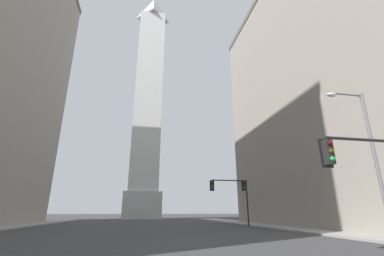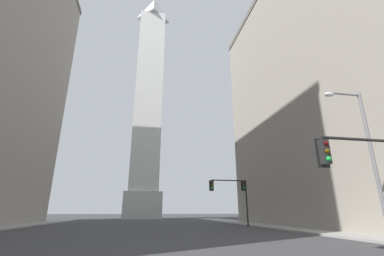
{
  "view_description": "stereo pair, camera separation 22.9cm",
  "coord_description": "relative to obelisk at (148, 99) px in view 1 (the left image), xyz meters",
  "views": [
    {
      "loc": [
        -0.34,
        -0.91,
        1.7
      ],
      "look_at": [
        9.16,
        48.65,
        18.16
      ],
      "focal_mm": 24.0,
      "sensor_mm": 36.0,
      "label": 1
    },
    {
      "loc": [
        -0.12,
        -0.96,
        1.7
      ],
      "look_at": [
        9.16,
        48.65,
        18.16
      ],
      "focal_mm": 24.0,
      "sensor_mm": 36.0,
      "label": 2
    }
  ],
  "objects": [
    {
      "name": "traffic_light_mid_right",
      "position": [
        11.28,
        -33.81,
        -26.97
      ],
      "size": [
        5.01,
        0.52,
        5.6
      ],
      "color": "black",
      "rests_on": "ground_plane"
    },
    {
      "name": "obelisk",
      "position": [
        0.0,
        0.0,
        0.0
      ],
      "size": [
        8.91,
        8.91,
        65.47
      ],
      "color": "silver",
      "rests_on": "ground_plane"
    },
    {
      "name": "building_right",
      "position": [
        27.6,
        -42.14,
        -13.98
      ],
      "size": [
        23.39,
        40.14,
        34.52
      ],
      "color": "gray",
      "rests_on": "ground_plane"
    },
    {
      "name": "street_lamp",
      "position": [
        12.39,
        -53.41,
        -25.99
      ],
      "size": [
        2.52,
        0.36,
        8.7
      ],
      "color": "slate",
      "rests_on": "ground_plane"
    },
    {
      "name": "sidewalk_right",
      "position": [
        15.44,
        -41.46,
        -31.17
      ],
      "size": [
        5.0,
        77.74,
        0.15
      ],
      "primitive_type": "cube",
      "color": "gray",
      "rests_on": "ground_plane"
    }
  ]
}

